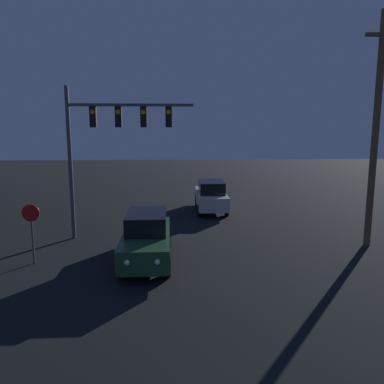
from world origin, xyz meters
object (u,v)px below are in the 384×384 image
(utility_pole, at_px, (376,130))
(car_near, at_px, (147,237))
(traffic_signal_mast, at_px, (108,133))
(car_far, at_px, (211,196))
(stop_sign, at_px, (31,223))

(utility_pole, bearing_deg, car_near, -170.70)
(car_near, relative_size, utility_pole, 0.51)
(traffic_signal_mast, bearing_deg, car_near, -60.17)
(utility_pole, bearing_deg, car_far, 129.90)
(car_far, relative_size, traffic_signal_mast, 0.72)
(stop_sign, relative_size, utility_pole, 0.23)
(car_near, relative_size, stop_sign, 2.17)
(car_far, xyz_separation_m, stop_sign, (-7.44, -8.75, 0.60))
(car_near, xyz_separation_m, traffic_signal_mast, (-1.84, 3.21, 3.80))
(traffic_signal_mast, height_order, utility_pole, utility_pole)
(stop_sign, bearing_deg, car_near, 0.78)
(car_far, distance_m, utility_pole, 10.16)
(car_near, distance_m, utility_pole, 10.20)
(car_far, distance_m, traffic_signal_mast, 8.41)
(traffic_signal_mast, bearing_deg, stop_sign, -125.45)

